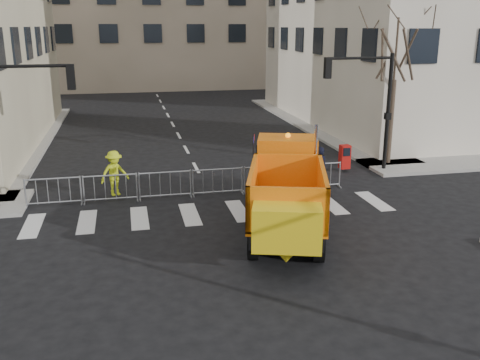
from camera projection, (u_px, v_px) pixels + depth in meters
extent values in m
plane|color=black|center=(256.00, 279.00, 14.37)|extent=(120.00, 120.00, 0.00)
cube|color=gray|center=(207.00, 187.00, 22.33)|extent=(64.00, 5.00, 0.15)
cylinder|color=black|center=(388.00, 114.00, 24.26)|extent=(0.18, 0.18, 5.40)
cube|color=black|center=(286.00, 206.00, 17.55)|extent=(3.86, 6.76, 0.40)
cylinder|color=black|center=(261.00, 194.00, 19.96)|extent=(0.59, 1.03, 0.98)
cylinder|color=black|center=(312.00, 196.00, 19.80)|extent=(0.59, 1.03, 0.98)
cylinder|color=black|center=(256.00, 228.00, 16.62)|extent=(0.59, 1.03, 0.98)
cylinder|color=black|center=(317.00, 230.00, 16.46)|extent=(0.59, 1.03, 0.98)
cylinder|color=black|center=(254.00, 243.00, 15.50)|extent=(0.59, 1.03, 0.98)
cylinder|color=black|center=(319.00, 245.00, 15.35)|extent=(0.59, 1.03, 0.98)
cube|color=orange|center=(287.00, 166.00, 20.12)|extent=(2.22, 1.92, 0.89)
cube|color=orange|center=(287.00, 160.00, 18.86)|extent=(2.39, 1.97, 1.61)
cylinder|color=silver|center=(315.00, 156.00, 18.05)|extent=(0.13, 0.13, 2.15)
cube|color=orange|center=(287.00, 190.00, 16.09)|extent=(3.29, 4.42, 1.48)
cube|color=yellow|center=(287.00, 228.00, 13.86)|extent=(1.97, 1.38, 1.16)
cube|color=brown|center=(286.00, 178.00, 21.83)|extent=(2.89, 1.33, 1.01)
imported|color=black|center=(318.00, 170.00, 21.55)|extent=(0.73, 0.51, 1.92)
imported|color=black|center=(282.00, 171.00, 21.23)|extent=(1.06, 0.87, 2.02)
imported|color=black|center=(288.00, 179.00, 20.68)|extent=(1.09, 0.84, 1.72)
imported|color=#BED118|center=(114.00, 173.00, 20.77)|extent=(1.32, 1.08, 1.78)
cube|color=#B6120E|center=(345.00, 157.00, 24.80)|extent=(0.46, 0.41, 1.10)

